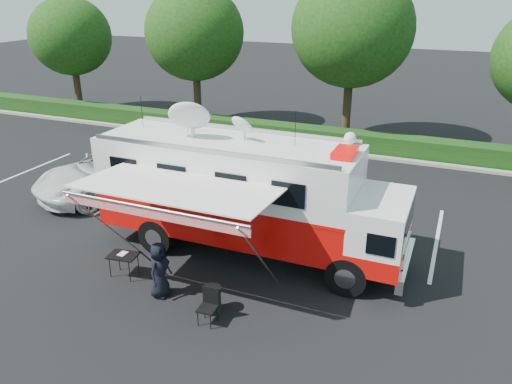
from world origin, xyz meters
TOP-DOWN VIEW (x-y plane):
  - ground_plane at (0.00, 0.00)m, footprint 120.00×120.00m
  - back_border at (1.14, 12.90)m, footprint 60.00×6.14m
  - stall_lines at (-0.50, 3.00)m, footprint 24.12×5.50m
  - command_truck at (-0.08, -0.00)m, footprint 9.66×2.66m
  - awning at (-0.95, -2.76)m, footprint 5.27×2.72m
  - white_suv at (-7.23, 2.53)m, footprint 5.21×6.97m
  - person at (-1.31, -3.16)m, footprint 0.54×0.81m
  - folding_table at (-2.84, -2.73)m, footprint 0.91×0.70m
  - folding_chair at (0.46, -3.68)m, footprint 0.47×0.49m
  - trash_bin at (0.34, -3.27)m, footprint 0.48×0.48m

SIDE VIEW (x-z plane):
  - ground_plane at x=0.00m, z-range 0.00..0.00m
  - white_suv at x=-7.23m, z-range -0.88..0.88m
  - person at x=-1.31m, z-range -0.80..0.80m
  - stall_lines at x=-0.50m, z-range 0.00..0.01m
  - trash_bin at x=0.34m, z-range 0.00..0.73m
  - folding_chair at x=0.46m, z-range 0.08..1.02m
  - folding_table at x=-2.84m, z-range 0.31..1.02m
  - command_truck at x=-0.08m, z-range -0.33..4.31m
  - awning at x=-0.95m, z-range 1.40..4.58m
  - back_border at x=1.14m, z-range 0.57..9.44m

